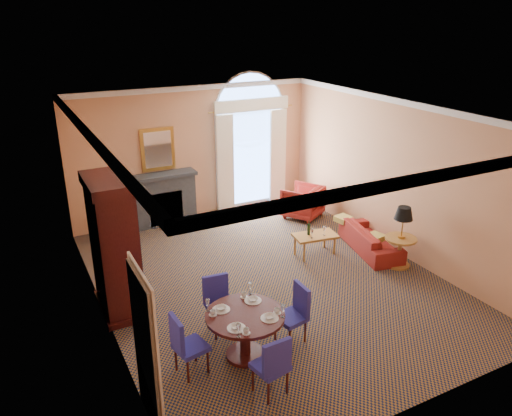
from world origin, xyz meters
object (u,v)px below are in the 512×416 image
coffee_table (315,236)px  side_table (402,230)px  dining_table (245,325)px  armchair (302,202)px  armoire (115,249)px  sofa (371,239)px

coffee_table → side_table: 1.75m
coffee_table → side_table: size_ratio=0.77×
dining_table → side_table: side_table is taller
dining_table → armchair: size_ratio=1.33×
armoire → sofa: (5.27, -0.20, -0.88)m
armoire → armchair: bearing=22.6°
armoire → dining_table: 2.59m
side_table → dining_table: bearing=-164.2°
armoire → coffee_table: armoire is taller
coffee_table → armchair: bearing=73.2°
armchair → dining_table: bearing=17.6°
sofa → side_table: side_table is taller
dining_table → sofa: size_ratio=0.65×
side_table → sofa: bearing=93.5°
armoire → dining_table: size_ratio=2.04×
dining_table → armchair: dining_table is taller
armoire → armchair: (4.99, 2.07, -0.74)m
sofa → coffee_table: size_ratio=1.87×
armoire → coffee_table: 4.17m
armchair → side_table: 3.12m
armoire → side_table: size_ratio=1.90×
armoire → side_table: 5.43m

